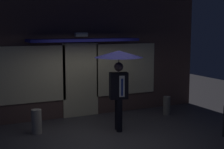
# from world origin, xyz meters

# --- Properties ---
(ground_plane) EXTENTS (18.00, 18.00, 0.00)m
(ground_plane) POSITION_xyz_m (0.00, 0.00, 0.00)
(ground_plane) COLOR #423F44
(building_facade) EXTENTS (8.11, 1.00, 4.53)m
(building_facade) POSITION_xyz_m (0.00, 2.34, 2.24)
(building_facade) COLOR brown
(building_facade) RESTS_ON ground
(person_with_umbrella) EXTENTS (1.22, 1.22, 2.08)m
(person_with_umbrella) POSITION_xyz_m (0.37, 0.39, 1.67)
(person_with_umbrella) COLOR black
(person_with_umbrella) RESTS_ON ground
(sidewalk_bollard) EXTENTS (0.25, 0.25, 0.62)m
(sidewalk_bollard) POSITION_xyz_m (-1.60, 1.05, 0.31)
(sidewalk_bollard) COLOR #B2A899
(sidewalk_bollard) RESTS_ON ground
(sidewalk_bollard_2) EXTENTS (0.21, 0.21, 0.57)m
(sidewalk_bollard_2) POSITION_xyz_m (2.42, 1.20, 0.28)
(sidewalk_bollard_2) COLOR slate
(sidewalk_bollard_2) RESTS_ON ground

